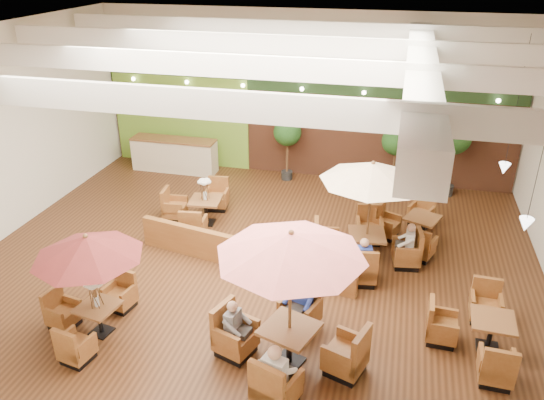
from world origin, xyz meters
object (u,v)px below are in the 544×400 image
(table_1, at_px, (290,277))
(table_5, at_px, (411,228))
(diner_1, at_px, (301,297))
(topiary_0, at_px, (287,135))
(topiary_2, at_px, (454,140))
(diner_4, at_px, (408,240))
(topiary_1, at_px, (396,144))
(table_2, at_px, (370,195))
(diner_2, at_px, (235,323))
(diner_0, at_px, (276,370))
(table_0, at_px, (88,263))
(table_3, at_px, (198,208))
(table_4, at_px, (476,332))
(service_counter, at_px, (175,155))
(booth_divider, at_px, (243,254))
(diner_3, at_px, (363,255))

(table_1, relative_size, table_5, 1.16)
(diner_1, bearing_deg, topiary_0, -57.86)
(topiary_2, xyz_separation_m, diner_4, (-1.17, -4.65, -1.10))
(topiary_1, bearing_deg, table_2, -95.58)
(topiary_0, height_order, diner_2, topiary_0)
(table_5, height_order, diner_0, diner_0)
(diner_4, bearing_deg, topiary_0, 41.73)
(topiary_2, bearing_deg, topiary_1, 180.00)
(table_0, bearing_deg, table_3, 97.86)
(table_4, bearing_deg, table_0, -167.25)
(service_counter, bearing_deg, diner_1, -51.04)
(table_3, relative_size, diner_0, 3.06)
(booth_divider, xyz_separation_m, table_1, (1.83, -2.97, 1.55))
(table_5, bearing_deg, booth_divider, -126.31)
(table_5, height_order, topiary_1, topiary_1)
(table_4, distance_m, diner_0, 4.25)
(table_4, bearing_deg, topiary_1, 106.72)
(diner_1, bearing_deg, topiary_1, -83.87)
(diner_0, distance_m, diner_2, 1.50)
(topiary_1, distance_m, diner_1, 7.83)
(topiary_2, relative_size, diner_4, 3.35)
(table_4, height_order, topiary_2, topiary_2)
(table_0, bearing_deg, booth_divider, 64.86)
(table_5, bearing_deg, table_2, -105.89)
(table_1, height_order, diner_4, table_1)
(table_3, bearing_deg, table_2, -17.86)
(topiary_1, relative_size, diner_3, 2.79)
(table_2, relative_size, diner_4, 3.71)
(table_4, bearing_deg, table_5, 109.61)
(topiary_1, bearing_deg, booth_divider, -120.47)
(diner_0, bearing_deg, table_2, 93.43)
(service_counter, distance_m, topiary_2, 9.35)
(booth_divider, xyz_separation_m, table_0, (-2.18, -3.05, 1.27))
(diner_2, bearing_deg, topiary_2, 166.16)
(table_0, bearing_deg, diner_0, -3.42)
(booth_divider, xyz_separation_m, table_3, (-1.96, 2.01, 0.05))
(table_2, xyz_separation_m, topiary_1, (0.45, 4.65, -0.26))
(table_1, relative_size, diner_4, 4.08)
(table_2, distance_m, table_5, 2.32)
(table_2, distance_m, diner_0, 5.33)
(booth_divider, relative_size, table_2, 2.13)
(booth_divider, height_order, diner_1, diner_1)
(booth_divider, xyz_separation_m, diner_2, (0.76, -2.97, 0.34))
(service_counter, bearing_deg, booth_divider, -52.86)
(service_counter, xyz_separation_m, table_1, (6.01, -8.50, 1.37))
(diner_2, distance_m, diner_3, 3.73)
(table_1, bearing_deg, diner_4, 81.60)
(table_2, xyz_separation_m, diner_2, (-2.15, -4.04, -1.11))
(topiary_2, bearing_deg, diner_3, -110.99)
(diner_2, relative_size, diner_3, 0.98)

